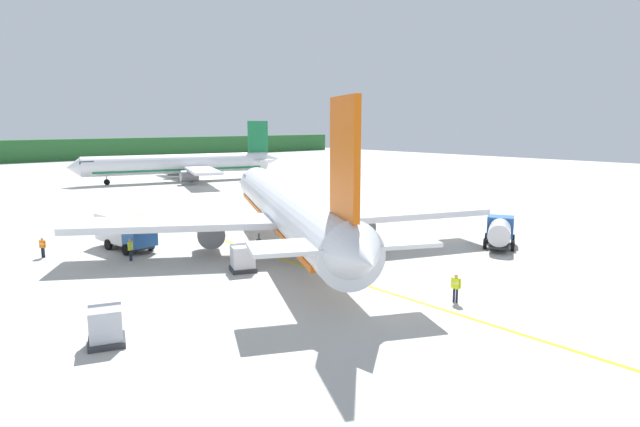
# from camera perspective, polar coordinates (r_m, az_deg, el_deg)

# --- Properties ---
(ground) EXTENTS (240.00, 320.00, 0.20)m
(ground) POSITION_cam_1_polar(r_m,az_deg,el_deg) (70.70, -11.28, 0.93)
(ground) COLOR #B7B5AD
(distant_treeline) EXTENTS (216.00, 6.00, 6.06)m
(distant_treeline) POSITION_cam_1_polar(r_m,az_deg,el_deg) (166.39, -29.33, 5.91)
(distant_treeline) COLOR #28602D
(distant_treeline) RESTS_ON ground
(airliner_foreground) EXTENTS (32.71, 38.73, 11.90)m
(airliner_foreground) POSITION_cam_1_polar(r_m,az_deg,el_deg) (44.36, -3.54, 0.52)
(airliner_foreground) COLOR silver
(airliner_foreground) RESTS_ON ground
(airliner_mid_apron) EXTENTS (37.89, 31.58, 10.94)m
(airliner_mid_apron) POSITION_cam_1_polar(r_m,az_deg,el_deg) (99.74, -14.61, 5.17)
(airliner_mid_apron) COLOR white
(airliner_mid_apron) RESTS_ON ground
(service_truck_fuel) EXTENTS (3.13, 6.48, 2.87)m
(service_truck_fuel) POSITION_cam_1_polar(r_m,az_deg,el_deg) (47.21, -20.36, -1.73)
(service_truck_fuel) COLOR #2659A5
(service_truck_fuel) RESTS_ON ground
(service_truck_baggage) EXTENTS (5.69, 4.33, 2.40)m
(service_truck_baggage) POSITION_cam_1_polar(r_m,az_deg,el_deg) (47.49, 18.86, -1.82)
(service_truck_baggage) COLOR #2659A5
(service_truck_baggage) RESTS_ON ground
(cargo_container_near) EXTENTS (2.13, 2.13, 1.94)m
(cargo_container_near) POSITION_cam_1_polar(r_m,az_deg,el_deg) (27.65, -22.14, -11.22)
(cargo_container_near) COLOR #333338
(cargo_container_near) RESTS_ON ground
(cargo_container_mid) EXTENTS (2.24, 2.24, 1.97)m
(cargo_container_mid) POSITION_cam_1_polar(r_m,az_deg,el_deg) (38.26, -8.37, -4.82)
(cargo_container_mid) COLOR #333338
(cargo_container_mid) RESTS_ON ground
(crew_marshaller) EXTENTS (0.31, 0.62, 1.74)m
(crew_marshaller) POSITION_cam_1_polar(r_m,az_deg,el_deg) (32.31, 14.47, -7.57)
(crew_marshaller) COLOR #191E33
(crew_marshaller) RESTS_ON ground
(crew_loader_left) EXTENTS (0.48, 0.48, 1.73)m
(crew_loader_left) POSITION_cam_1_polar(r_m,az_deg,el_deg) (43.14, -19.82, -3.51)
(crew_loader_left) COLOR #191E33
(crew_loader_left) RESTS_ON ground
(crew_loader_right) EXTENTS (0.43, 0.55, 1.60)m
(crew_loader_right) POSITION_cam_1_polar(r_m,az_deg,el_deg) (46.98, -27.80, -3.12)
(crew_loader_right) COLOR #191E33
(crew_loader_right) RESTS_ON ground
(apron_guide_line) EXTENTS (0.30, 60.00, 0.01)m
(apron_guide_line) POSITION_cam_1_polar(r_m,az_deg,el_deg) (40.02, -2.53, -5.44)
(apron_guide_line) COLOR yellow
(apron_guide_line) RESTS_ON ground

